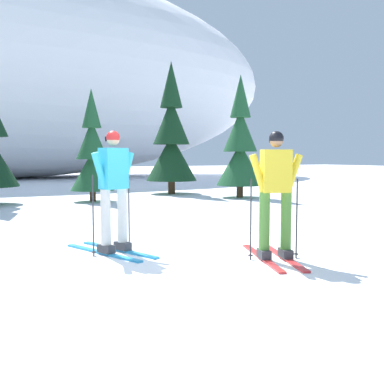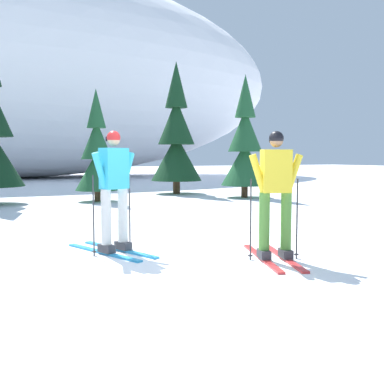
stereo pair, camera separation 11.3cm
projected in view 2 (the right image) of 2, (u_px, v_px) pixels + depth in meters
ground_plane at (156, 266)px, 6.14m from camera, size 120.00×120.00×0.00m
skier_yellow_jacket at (275, 193)px, 6.41m from camera, size 0.99×1.83×1.82m
skier_cyan_jacket at (114, 190)px, 6.90m from camera, size 0.99×1.80×1.85m
pine_tree_center_right at (97, 155)px, 14.89m from camera, size 1.42×1.42×3.67m
pine_tree_right at (176, 139)px, 18.01m from camera, size 2.00×2.00×5.19m
pine_tree_far_right at (245, 146)px, 16.31m from camera, size 1.69×1.69×4.38m
snow_ridge_background at (0, 72)px, 30.54m from camera, size 40.50×18.15×14.19m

